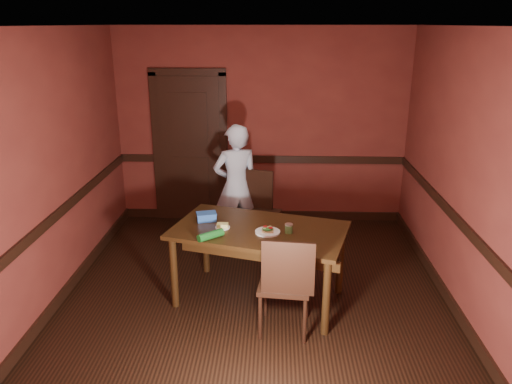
# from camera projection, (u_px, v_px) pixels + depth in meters

# --- Properties ---
(floor) EXTENTS (4.00, 4.50, 0.01)m
(floor) POSITION_uv_depth(u_px,v_px,m) (255.00, 298.00, 5.21)
(floor) COLOR black
(floor) RESTS_ON ground
(ceiling) EXTENTS (4.00, 4.50, 0.01)m
(ceiling) POSITION_uv_depth(u_px,v_px,m) (254.00, 26.00, 4.34)
(ceiling) COLOR beige
(ceiling) RESTS_ON ground
(wall_back) EXTENTS (4.00, 0.02, 2.70)m
(wall_back) POSITION_uv_depth(u_px,v_px,m) (261.00, 128.00, 6.91)
(wall_back) COLOR maroon
(wall_back) RESTS_ON ground
(wall_front) EXTENTS (4.00, 0.02, 2.70)m
(wall_front) POSITION_uv_depth(u_px,v_px,m) (237.00, 296.00, 2.65)
(wall_front) COLOR maroon
(wall_front) RESTS_ON ground
(wall_left) EXTENTS (0.02, 4.50, 2.70)m
(wall_left) POSITION_uv_depth(u_px,v_px,m) (50.00, 172.00, 4.85)
(wall_left) COLOR maroon
(wall_left) RESTS_ON ground
(wall_right) EXTENTS (0.02, 4.50, 2.70)m
(wall_right) POSITION_uv_depth(u_px,v_px,m) (466.00, 176.00, 4.70)
(wall_right) COLOR maroon
(wall_right) RESTS_ON ground
(dado_back) EXTENTS (4.00, 0.03, 0.10)m
(dado_back) POSITION_uv_depth(u_px,v_px,m) (261.00, 159.00, 7.04)
(dado_back) COLOR black
(dado_back) RESTS_ON ground
(dado_left) EXTENTS (0.03, 4.50, 0.10)m
(dado_left) POSITION_uv_depth(u_px,v_px,m) (57.00, 215.00, 5.00)
(dado_left) COLOR black
(dado_left) RESTS_ON ground
(dado_right) EXTENTS (0.03, 4.50, 0.10)m
(dado_right) POSITION_uv_depth(u_px,v_px,m) (458.00, 221.00, 4.85)
(dado_right) COLOR black
(dado_right) RESTS_ON ground
(baseboard_back) EXTENTS (4.00, 0.03, 0.12)m
(baseboard_back) POSITION_uv_depth(u_px,v_px,m) (261.00, 215.00, 7.31)
(baseboard_back) COLOR black
(baseboard_back) RESTS_ON ground
(baseboard_left) EXTENTS (0.03, 4.50, 0.12)m
(baseboard_left) POSITION_uv_depth(u_px,v_px,m) (67.00, 289.00, 5.27)
(baseboard_left) COLOR black
(baseboard_left) RESTS_ON ground
(baseboard_right) EXTENTS (0.03, 4.50, 0.12)m
(baseboard_right) POSITION_uv_depth(u_px,v_px,m) (448.00, 297.00, 5.12)
(baseboard_right) COLOR black
(baseboard_right) RESTS_ON ground
(door) EXTENTS (1.05, 0.07, 2.20)m
(door) POSITION_uv_depth(u_px,v_px,m) (190.00, 146.00, 6.99)
(door) COLOR black
(door) RESTS_ON ground
(dining_table) EXTENTS (1.88, 1.37, 0.79)m
(dining_table) POSITION_uv_depth(u_px,v_px,m) (259.00, 264.00, 5.07)
(dining_table) COLOR black
(dining_table) RESTS_ON floor
(chair_far) EXTENTS (0.58, 0.58, 1.00)m
(chair_far) POSITION_uv_depth(u_px,v_px,m) (259.00, 213.00, 6.14)
(chair_far) COLOR black
(chair_far) RESTS_ON floor
(chair_near) EXTENTS (0.50, 0.50, 0.98)m
(chair_near) POSITION_uv_depth(u_px,v_px,m) (285.00, 282.00, 4.53)
(chair_near) COLOR black
(chair_near) RESTS_ON floor
(person) EXTENTS (0.66, 0.53, 1.57)m
(person) POSITION_uv_depth(u_px,v_px,m) (236.00, 186.00, 6.24)
(person) COLOR silver
(person) RESTS_ON floor
(sandwich_plate) EXTENTS (0.25, 0.25, 0.06)m
(sandwich_plate) POSITION_uv_depth(u_px,v_px,m) (268.00, 231.00, 4.84)
(sandwich_plate) COLOR white
(sandwich_plate) RESTS_ON dining_table
(sauce_jar) EXTENTS (0.08, 0.08, 0.09)m
(sauce_jar) POSITION_uv_depth(u_px,v_px,m) (289.00, 228.00, 4.83)
(sauce_jar) COLOR #4C7E3E
(sauce_jar) RESTS_ON dining_table
(cheese_saucer) EXTENTS (0.15, 0.15, 0.05)m
(cheese_saucer) POSITION_uv_depth(u_px,v_px,m) (223.00, 226.00, 4.95)
(cheese_saucer) COLOR white
(cheese_saucer) RESTS_ON dining_table
(food_tub) EXTENTS (0.23, 0.19, 0.09)m
(food_tub) POSITION_uv_depth(u_px,v_px,m) (206.00, 217.00, 5.13)
(food_tub) COLOR blue
(food_tub) RESTS_ON dining_table
(wrapped_veg) EXTENTS (0.25, 0.23, 0.07)m
(wrapped_veg) POSITION_uv_depth(u_px,v_px,m) (211.00, 235.00, 4.69)
(wrapped_veg) COLOR #14531A
(wrapped_veg) RESTS_ON dining_table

